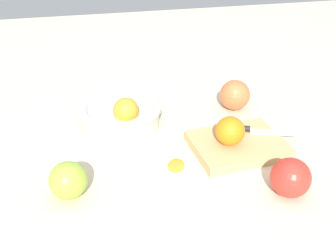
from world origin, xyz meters
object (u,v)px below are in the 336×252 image
at_px(orange_on_board, 230,131).
at_px(apple_back_right, 235,95).
at_px(knife, 254,130).
at_px(bowl, 121,114).
at_px(apple_front_left, 68,180).
at_px(apple_front_right, 290,178).
at_px(cutting_board, 238,145).

relative_size(orange_on_board, apple_back_right, 0.81).
bearing_deg(knife, orange_on_board, -154.92).
bearing_deg(apple_back_right, bowl, -173.79).
height_order(bowl, apple_front_left, bowl).
bearing_deg(apple_back_right, apple_front_right, -93.40).
distance_m(apple_back_right, apple_front_right, 0.35).
distance_m(bowl, apple_back_right, 0.31).
height_order(orange_on_board, knife, orange_on_board).
relative_size(bowl, knife, 1.30).
relative_size(orange_on_board, knife, 0.42).
distance_m(bowl, cutting_board, 0.29).
bearing_deg(knife, apple_back_right, 86.44).
bearing_deg(apple_front_right, orange_on_board, 111.72).
bearing_deg(orange_on_board, bowl, 144.39).
bearing_deg(apple_front_left, knife, 14.53).
xyz_separation_m(orange_on_board, apple_back_right, (0.08, 0.19, -0.01)).
relative_size(bowl, apple_front_left, 2.73).
height_order(cutting_board, knife, knife).
distance_m(bowl, orange_on_board, 0.27).
distance_m(cutting_board, apple_front_left, 0.38).
xyz_separation_m(knife, apple_front_left, (-0.42, -0.11, 0.01)).
distance_m(orange_on_board, apple_back_right, 0.21).
height_order(knife, apple_back_right, apple_back_right).
bearing_deg(orange_on_board, apple_back_right, 66.16).
bearing_deg(apple_front_left, apple_back_right, 31.59).
xyz_separation_m(bowl, orange_on_board, (0.22, -0.16, 0.02)).
xyz_separation_m(cutting_board, apple_front_right, (0.04, -0.16, 0.03)).
xyz_separation_m(orange_on_board, apple_front_left, (-0.35, -0.07, -0.02)).
height_order(bowl, apple_front_right, bowl).
xyz_separation_m(knife, apple_back_right, (0.01, 0.16, 0.01)).
relative_size(knife, apple_front_left, 2.10).
bearing_deg(bowl, knife, -22.61).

